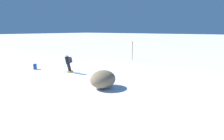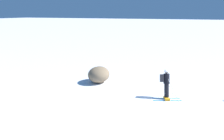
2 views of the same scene
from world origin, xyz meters
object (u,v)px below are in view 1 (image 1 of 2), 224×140
Objects in this scene: exposed_boulder_0 at (103,79)px; skier at (68,62)px; spare_backpack at (35,67)px; trail_marker at (132,50)px.

skier is at bearing -103.75° from exposed_boulder_0.
trail_marker reaches higher than spare_backpack.
spare_backpack is 0.23× the size of trail_marker.
exposed_boulder_0 is (0.22, 8.37, 0.31)m from spare_backpack.
skier is 8.92m from trail_marker.
spare_backpack is at bearing -96.53° from skier.
exposed_boulder_0 is at bearing 45.43° from spare_backpack.
exposed_boulder_0 is (1.16, 4.75, -0.35)m from skier.
exposed_boulder_0 reaches higher than spare_backpack.
trail_marker is at bearing 153.77° from skier.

